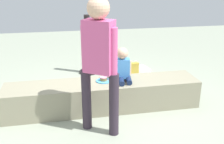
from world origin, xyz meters
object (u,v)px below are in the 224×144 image
at_px(child_seated, 123,67).
at_px(cake_plate, 104,80).
at_px(cake_box_white, 140,70).
at_px(water_bottle_near_gift, 47,93).
at_px(party_cup_red, 27,91).
at_px(handbag_black_leather, 113,74).
at_px(gift_bag, 133,71).
at_px(adult_standing, 99,55).

distance_m(child_seated, cake_plate, 0.34).
bearing_deg(cake_box_white, water_bottle_near_gift, -154.18).
distance_m(party_cup_red, handbag_black_leather, 1.57).
distance_m(child_seated, cake_box_white, 1.59).
relative_size(gift_bag, water_bottle_near_gift, 1.55).
distance_m(party_cup_red, cake_box_white, 2.21).
xyz_separation_m(adult_standing, cake_plate, (0.15, 0.63, -0.56)).
distance_m(gift_bag, handbag_black_leather, 0.38).
distance_m(child_seated, party_cup_red, 1.71).
xyz_separation_m(adult_standing, water_bottle_near_gift, (-0.69, 1.05, -0.88)).
distance_m(cake_box_white, handbag_black_leather, 0.65).
bearing_deg(water_bottle_near_gift, cake_box_white, 25.82).
xyz_separation_m(child_seated, cake_plate, (-0.27, 0.03, -0.19)).
relative_size(water_bottle_near_gift, party_cup_red, 2.18).
bearing_deg(gift_bag, child_seated, -113.65).
height_order(cake_plate, gift_bag, cake_plate).
xyz_separation_m(water_bottle_near_gift, handbag_black_leather, (1.20, 0.63, 0.01)).
xyz_separation_m(cake_plate, handbag_black_leather, (0.36, 1.05, -0.31)).
height_order(cake_plate, party_cup_red, cake_plate).
bearing_deg(water_bottle_near_gift, party_cup_red, 140.84).
height_order(party_cup_red, cake_box_white, cake_box_white).
relative_size(adult_standing, water_bottle_near_gift, 7.03).
height_order(cake_plate, cake_box_white, cake_plate).
distance_m(cake_plate, gift_bag, 1.27).
distance_m(gift_bag, cake_box_white, 0.39).
bearing_deg(water_bottle_near_gift, child_seated, -21.99).
bearing_deg(cake_plate, handbag_black_leather, 71.29).
distance_m(adult_standing, gift_bag, 2.03).
relative_size(adult_standing, cake_plate, 7.26).
relative_size(water_bottle_near_gift, handbag_black_leather, 0.73).
bearing_deg(cake_box_white, handbag_black_leather, -157.97).
distance_m(cake_plate, handbag_black_leather, 1.15).
bearing_deg(cake_plate, child_seated, -5.46).
bearing_deg(child_seated, cake_plate, 174.54).
xyz_separation_m(child_seated, handbag_black_leather, (0.08, 1.08, -0.51)).
bearing_deg(water_bottle_near_gift, cake_plate, -26.77).
height_order(gift_bag, cake_box_white, gift_bag).
distance_m(gift_bag, party_cup_red, 1.93).
bearing_deg(handbag_black_leather, cake_plate, -108.71).
bearing_deg(party_cup_red, adult_standing, -52.26).
xyz_separation_m(water_bottle_near_gift, cake_box_white, (1.80, 0.87, -0.05)).
height_order(adult_standing, gift_bag, adult_standing).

